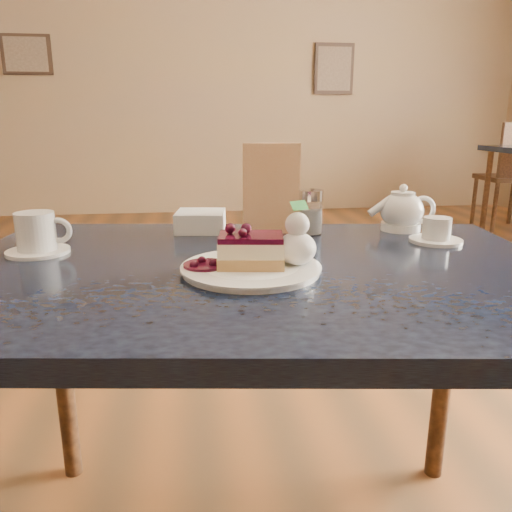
{
  "coord_description": "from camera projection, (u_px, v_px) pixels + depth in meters",
  "views": [
    {
      "loc": [
        0.12,
        -0.85,
        1.03
      ],
      "look_at": [
        0.23,
        -0.03,
        0.81
      ],
      "focal_mm": 35.0,
      "sensor_mm": 36.0,
      "label": 1
    }
  ],
  "objects": [
    {
      "name": "napkin_stack",
      "position": [
        201.0,
        221.0,
        1.28
      ],
      "size": [
        0.14,
        0.14,
        0.05
      ],
      "primitive_type": "cube",
      "rotation": [
        0.0,
        0.0,
        -0.14
      ],
      "color": "white",
      "rests_on": "main_table"
    },
    {
      "name": "cheesecake_slice",
      "position": [
        251.0,
        250.0,
        0.92
      ],
      "size": [
        0.13,
        0.1,
        0.06
      ],
      "rotation": [
        0.0,
        0.0,
        -0.14
      ],
      "color": "tan",
      "rests_on": "dessert_plate"
    },
    {
      "name": "coffee_set",
      "position": [
        38.0,
        235.0,
        1.06
      ],
      "size": [
        0.14,
        0.13,
        0.09
      ],
      "color": "white",
      "rests_on": "main_table"
    },
    {
      "name": "berry_sauce",
      "position": [
        205.0,
        265.0,
        0.93
      ],
      "size": [
        0.08,
        0.08,
        0.01
      ],
      "primitive_type": "cylinder",
      "color": "black",
      "rests_on": "dessert_plate"
    },
    {
      "name": "tea_set",
      "position": [
        408.0,
        216.0,
        1.26
      ],
      "size": [
        0.19,
        0.25,
        0.11
      ],
      "color": "white",
      "rests_on": "main_table"
    },
    {
      "name": "sugar_shaker",
      "position": [
        311.0,
        212.0,
        1.23
      ],
      "size": [
        0.06,
        0.06,
        0.11
      ],
      "color": "white",
      "rests_on": "main_table"
    },
    {
      "name": "dessert_plate",
      "position": [
        251.0,
        269.0,
        0.93
      ],
      "size": [
        0.26,
        0.26,
        0.01
      ],
      "primitive_type": "cylinder",
      "color": "white",
      "rests_on": "main_table"
    },
    {
      "name": "menu_card",
      "position": [
        271.0,
        189.0,
        1.24
      ],
      "size": [
        0.14,
        0.05,
        0.22
      ],
      "primitive_type": "cube",
      "rotation": [
        0.0,
        0.0,
        -0.14
      ],
      "color": "#FFDAA8",
      "rests_on": "main_table"
    },
    {
      "name": "whipped_cream",
      "position": [
        297.0,
        248.0,
        0.93
      ],
      "size": [
        0.07,
        0.07,
        0.06
      ],
      "color": "white",
      "rests_on": "dessert_plate"
    },
    {
      "name": "main_table",
      "position": [
        251.0,
        302.0,
        1.01
      ],
      "size": [
        1.31,
        0.97,
        0.76
      ],
      "rotation": [
        0.0,
        0.0,
        -0.14
      ],
      "color": "black",
      "rests_on": "ground"
    }
  ]
}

